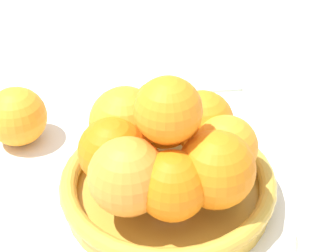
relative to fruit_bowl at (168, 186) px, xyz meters
name	(u,v)px	position (x,y,z in m)	size (l,w,h in m)	color
ground_plane	(168,198)	(0.00, 0.00, -0.02)	(4.00, 4.00, 0.00)	silver
fruit_bowl	(168,186)	(0.00, 0.00, 0.00)	(0.24, 0.24, 0.04)	gold
orange_pile	(166,144)	(0.00, 0.00, 0.06)	(0.20, 0.20, 0.13)	orange
stray_orange	(17,116)	(-0.08, 0.20, 0.02)	(0.08, 0.08, 0.08)	orange
napkin_folded	(191,68)	(0.21, 0.19, -0.01)	(0.13, 0.13, 0.01)	silver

